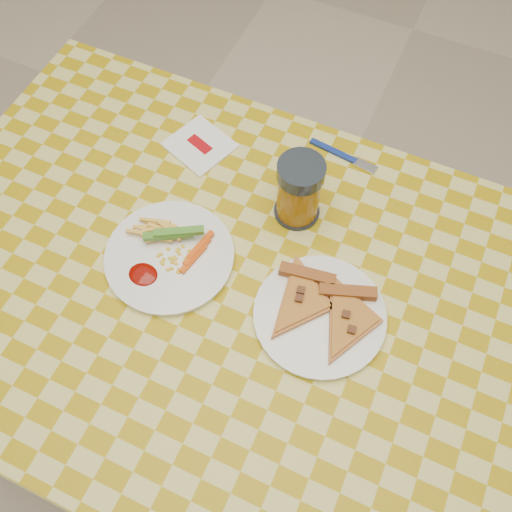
# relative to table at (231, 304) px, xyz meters

# --- Properties ---
(ground) EXTENTS (8.00, 8.00, 0.00)m
(ground) POSITION_rel_table_xyz_m (0.00, 0.00, -0.68)
(ground) COLOR beige
(ground) RESTS_ON ground
(table) EXTENTS (1.28, 0.88, 0.76)m
(table) POSITION_rel_table_xyz_m (0.00, 0.00, 0.00)
(table) COLOR silver
(table) RESTS_ON ground
(plate_left) EXTENTS (0.27, 0.27, 0.01)m
(plate_left) POSITION_rel_table_xyz_m (-0.13, 0.01, 0.08)
(plate_left) COLOR white
(plate_left) RESTS_ON table
(plate_right) EXTENTS (0.29, 0.29, 0.01)m
(plate_right) POSITION_rel_table_xyz_m (0.17, 0.01, 0.08)
(plate_right) COLOR white
(plate_right) RESTS_ON table
(fries_veggies) EXTENTS (0.17, 0.16, 0.04)m
(fries_veggies) POSITION_rel_table_xyz_m (-0.14, 0.02, 0.10)
(fries_veggies) COLOR #F6A94E
(fries_veggies) RESTS_ON plate_left
(pizza_slices) EXTENTS (0.26, 0.23, 0.02)m
(pizza_slices) POSITION_rel_table_xyz_m (0.17, 0.03, 0.09)
(pizza_slices) COLOR #BE723A
(pizza_slices) RESTS_ON plate_right
(drink_glass) EXTENTS (0.09, 0.09, 0.15)m
(drink_glass) POSITION_rel_table_xyz_m (0.05, 0.21, 0.15)
(drink_glass) COLOR black
(drink_glass) RESTS_ON table
(napkin) EXTENTS (0.16, 0.15, 0.01)m
(napkin) POSITION_rel_table_xyz_m (-0.20, 0.28, 0.08)
(napkin) COLOR white
(napkin) RESTS_ON table
(fork) EXTENTS (0.15, 0.04, 0.01)m
(fork) POSITION_rel_table_xyz_m (0.08, 0.37, 0.08)
(fork) COLOR navy
(fork) RESTS_ON table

